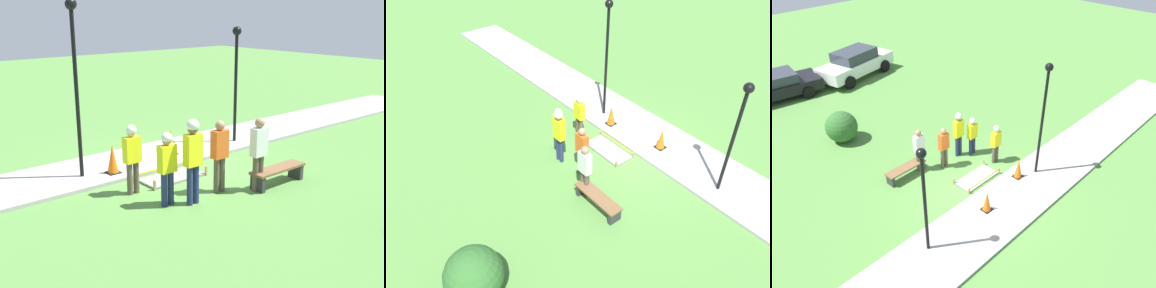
% 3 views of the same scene
% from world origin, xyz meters
% --- Properties ---
extents(ground_plane, '(60.00, 60.00, 0.00)m').
position_xyz_m(ground_plane, '(0.00, 0.00, 0.00)').
color(ground_plane, '#51843D').
extents(sidewalk, '(28.00, 2.28, 0.10)m').
position_xyz_m(sidewalk, '(0.00, -1.14, 0.05)').
color(sidewalk, '#9E9E99').
rests_on(sidewalk, ground_plane).
extents(wet_concrete_patch, '(1.71, 0.84, 0.25)m').
position_xyz_m(wet_concrete_patch, '(0.67, 0.59, 0.03)').
color(wet_concrete_patch, gray).
rests_on(wet_concrete_patch, ground_plane).
extents(traffic_cone_near_patch, '(0.34, 0.34, 0.73)m').
position_xyz_m(traffic_cone_near_patch, '(-0.41, -0.86, 0.46)').
color(traffic_cone_near_patch, black).
rests_on(traffic_cone_near_patch, sidewalk).
extents(traffic_cone_far_patch, '(0.34, 0.34, 0.76)m').
position_xyz_m(traffic_cone_far_patch, '(1.75, -0.52, 0.48)').
color(traffic_cone_far_patch, black).
rests_on(traffic_cone_far_patch, sidewalk).
extents(park_bench, '(1.63, 0.44, 0.44)m').
position_xyz_m(park_bench, '(-1.09, 2.61, 0.31)').
color(park_bench, '#2D2D33').
rests_on(park_bench, ground_plane).
extents(worker_supervisor, '(0.40, 0.28, 1.96)m').
position_xyz_m(worker_supervisor, '(1.31, 2.19, 1.20)').
color(worker_supervisor, navy).
rests_on(worker_supervisor, ground_plane).
extents(worker_assistant, '(0.40, 0.24, 1.68)m').
position_xyz_m(worker_assistant, '(2.00, 0.81, 0.99)').
color(worker_assistant, brown).
rests_on(worker_assistant, ground_plane).
extents(worker_trainee, '(0.40, 0.24, 1.67)m').
position_xyz_m(worker_trainee, '(1.78, 1.87, 0.98)').
color(worker_trainee, navy).
rests_on(worker_trainee, ground_plane).
extents(bystander_in_orange_shirt, '(0.40, 0.23, 1.75)m').
position_xyz_m(bystander_in_orange_shirt, '(0.35, 2.03, 0.99)').
color(bystander_in_orange_shirt, brown).
rests_on(bystander_in_orange_shirt, ground_plane).
extents(bystander_in_gray_shirt, '(0.40, 0.23, 1.79)m').
position_xyz_m(bystander_in_gray_shirt, '(-0.42, 2.55, 1.02)').
color(bystander_in_gray_shirt, brown).
rests_on(bystander_in_gray_shirt, ground_plane).
extents(lamppost_near, '(0.28, 0.28, 4.37)m').
position_xyz_m(lamppost_near, '(2.48, -0.82, 2.91)').
color(lamppost_near, black).
rests_on(lamppost_near, sidewalk).
extents(lamppost_far, '(0.28, 0.28, 3.59)m').
position_xyz_m(lamppost_far, '(-2.87, -0.71, 2.48)').
color(lamppost_far, black).
rests_on(lamppost_far, sidewalk).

